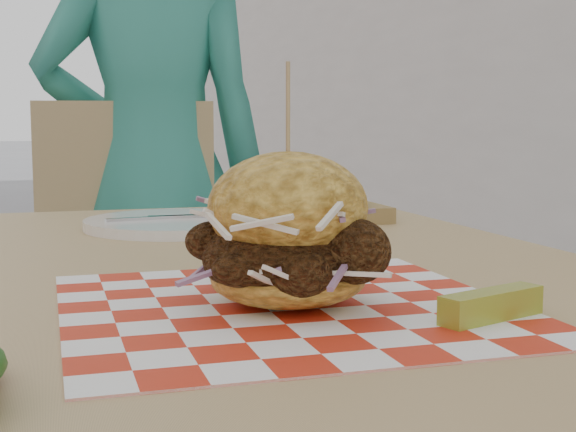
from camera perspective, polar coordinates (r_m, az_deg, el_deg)
name	(u,v)px	position (r m, az deg, el deg)	size (l,w,h in m)	color
diner	(154,171)	(1.98, -9.53, 3.14)	(0.57, 0.37, 1.56)	teal
patio_table	(231,341)	(0.85, -4.05, -8.87)	(0.80, 1.20, 0.75)	tan
patio_chair	(138,275)	(1.88, -10.60, -4.11)	(0.48, 0.49, 0.95)	tan
paper_liner	(288,306)	(0.66, 0.00, -6.41)	(0.36, 0.36, 0.00)	red
sandwich	(288,239)	(0.65, 0.00, -1.64)	(0.17, 0.17, 0.20)	gold
pickle_spear	(492,305)	(0.63, 14.28, -6.15)	(0.10, 0.02, 0.02)	#969B2D
place_setting	(180,223)	(1.15, -7.70, -0.50)	(0.27, 0.27, 0.02)	white
kraft_tray	(335,207)	(1.22, 3.35, 0.68)	(0.15, 0.12, 0.06)	olive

